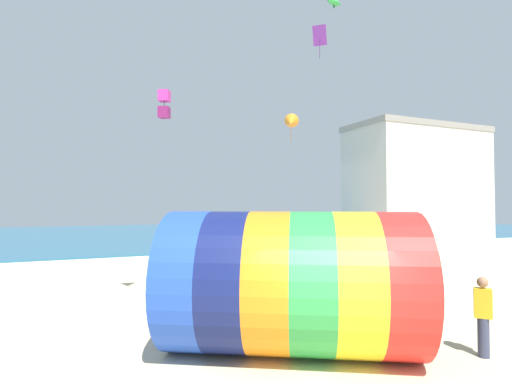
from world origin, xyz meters
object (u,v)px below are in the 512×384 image
at_px(kite_magenta_box, 164,104).
at_px(kite_handler, 483,316).
at_px(giant_inflatable_tube, 292,282).
at_px(kite_orange_delta, 291,122).
at_px(kite_green_parafoil, 334,2).
at_px(kite_purple_diamond, 320,36).

bearing_deg(kite_magenta_box, kite_handler, -72.08).
height_order(giant_inflatable_tube, kite_handler, giant_inflatable_tube).
bearing_deg(kite_orange_delta, kite_green_parafoil, -51.69).
bearing_deg(giant_inflatable_tube, kite_purple_diamond, 54.40).
relative_size(kite_handler, kite_green_parafoil, 1.68).
xyz_separation_m(kite_purple_diamond, kite_magenta_box, (-8.39, 1.29, -4.42)).
bearing_deg(kite_magenta_box, giant_inflatable_tube, -86.58).
relative_size(kite_purple_diamond, kite_magenta_box, 1.21).
relative_size(kite_purple_diamond, kite_green_parafoil, 1.70).
height_order(kite_orange_delta, kite_green_parafoil, kite_green_parafoil).
bearing_deg(kite_purple_diamond, kite_green_parafoil, 12.55).
distance_m(kite_orange_delta, kite_purple_diamond, 5.09).
bearing_deg(kite_orange_delta, giant_inflatable_tube, -118.56).
bearing_deg(kite_handler, kite_orange_delta, 77.44).
bearing_deg(kite_green_parafoil, kite_handler, -111.34).
bearing_deg(kite_handler, kite_magenta_box, 107.92).
bearing_deg(kite_handler, giant_inflatable_tube, 153.04).
distance_m(giant_inflatable_tube, kite_orange_delta, 16.39).
bearing_deg(kite_magenta_box, kite_purple_diamond, -8.71).
relative_size(giant_inflatable_tube, kite_magenta_box, 4.38).
height_order(kite_handler, kite_magenta_box, kite_magenta_box).
xyz_separation_m(kite_handler, kite_orange_delta, (3.35, 15.03, 7.49)).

